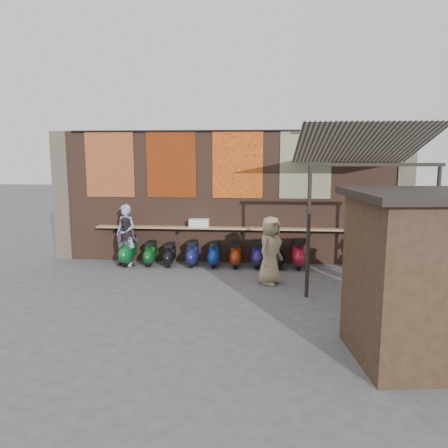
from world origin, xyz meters
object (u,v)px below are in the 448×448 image
at_px(diner_right, 127,242).
at_px(shopper_grey, 415,254).
at_px(scooter_stool_3, 193,254).
at_px(scooter_stool_1, 151,254).
at_px(market_stall, 436,281).
at_px(scooter_stool_0, 128,251).
at_px(scooter_stool_8, 298,254).
at_px(scooter_stool_5, 236,255).
at_px(scooter_stool_2, 170,255).
at_px(diner_left, 126,235).
at_px(scooter_stool_7, 279,256).
at_px(scooter_stool_6, 257,255).
at_px(shopper_tan, 270,250).
at_px(shopper_navy, 393,262).
at_px(shelf_box, 199,223).
at_px(scooter_stool_4, 214,255).

relative_size(diner_right, shopper_grey, 0.86).
distance_m(scooter_stool_3, shopper_grey, 6.08).
xyz_separation_m(scooter_stool_1, scooter_stool_3, (1.27, 0.01, 0.02)).
bearing_deg(scooter_stool_3, market_stall, -49.55).
distance_m(scooter_stool_0, scooter_stool_8, 5.08).
xyz_separation_m(scooter_stool_5, market_stall, (3.50, -5.62, 0.97)).
height_order(scooter_stool_2, scooter_stool_3, scooter_stool_3).
bearing_deg(diner_left, scooter_stool_2, 26.37).
height_order(scooter_stool_0, shopper_grey, shopper_grey).
relative_size(scooter_stool_7, diner_right, 0.48).
relative_size(scooter_stool_7, market_stall, 0.27).
xyz_separation_m(scooter_stool_6, shopper_grey, (3.88, -1.75, 0.49)).
bearing_deg(shopper_tan, scooter_stool_8, 3.90).
bearing_deg(shopper_navy, market_stall, 80.41).
xyz_separation_m(shelf_box, market_stall, (4.63, -5.92, 0.07)).
bearing_deg(scooter_stool_6, scooter_stool_2, -178.25).
relative_size(shelf_box, scooter_stool_4, 0.78).
bearing_deg(scooter_stool_8, scooter_stool_7, -177.12).
bearing_deg(scooter_stool_2, scooter_stool_8, 1.10).
bearing_deg(scooter_stool_3, shopper_grey, -16.51).
relative_size(scooter_stool_2, scooter_stool_6, 0.92).
distance_m(scooter_stool_2, scooter_stool_4, 1.34).
height_order(scooter_stool_7, market_stall, market_stall).
distance_m(scooter_stool_1, scooter_stool_6, 3.19).
height_order(scooter_stool_6, shopper_tan, shopper_tan).
height_order(scooter_stool_8, shopper_navy, shopper_navy).
relative_size(scooter_stool_0, shopper_grey, 0.52).
distance_m(shelf_box, market_stall, 7.51).
bearing_deg(scooter_stool_7, shopper_navy, -43.04).
xyz_separation_m(scooter_stool_4, shopper_grey, (5.15, -1.71, 0.50)).
distance_m(shopper_tan, market_stall, 4.75).
bearing_deg(diner_right, scooter_stool_6, 7.59).
bearing_deg(shopper_tan, scooter_stool_7, 21.17).
bearing_deg(scooter_stool_6, scooter_stool_8, -0.31).
xyz_separation_m(scooter_stool_0, scooter_stool_4, (2.61, 0.02, -0.07)).
xyz_separation_m(scooter_stool_1, scooter_stool_2, (0.59, -0.04, -0.02)).
relative_size(shopper_navy, shopper_grey, 0.95).
bearing_deg(scooter_stool_2, diner_left, -178.12).
xyz_separation_m(scooter_stool_0, market_stall, (6.75, -5.60, 0.89)).
xyz_separation_m(scooter_stool_6, diner_right, (-3.83, -0.26, 0.37)).
bearing_deg(market_stall, scooter_stool_6, 109.92).
bearing_deg(shopper_navy, scooter_stool_7, -47.16).
bearing_deg(scooter_stool_7, scooter_stool_5, 179.61).
distance_m(scooter_stool_7, shopper_tan, 1.73).
bearing_deg(shopper_tan, shopper_grey, -60.25).
relative_size(scooter_stool_5, scooter_stool_8, 0.88).
bearing_deg(market_stall, diner_left, 133.80).
bearing_deg(diner_left, shopper_grey, 12.71).
bearing_deg(scooter_stool_5, scooter_stool_8, 0.62).
bearing_deg(scooter_stool_3, shopper_navy, -25.07).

